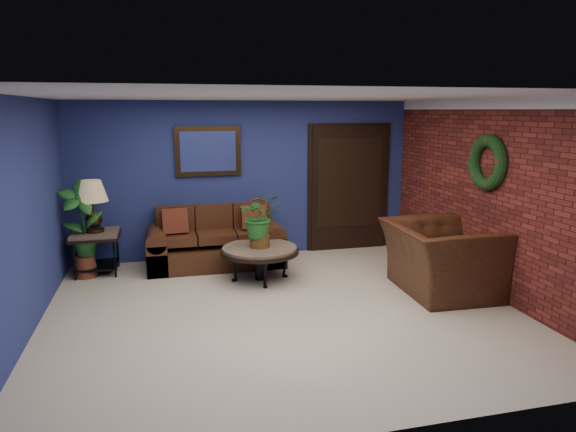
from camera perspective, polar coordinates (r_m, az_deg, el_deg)
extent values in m
plane|color=beige|center=(6.25, -0.64, -10.41)|extent=(5.50, 5.50, 0.00)
cube|color=navy|center=(8.32, -4.67, 4.04)|extent=(5.50, 0.04, 2.50)
cube|color=navy|center=(5.91, -27.58, -0.39)|extent=(0.04, 5.00, 2.50)
cube|color=maroon|center=(7.05, 21.66, 1.87)|extent=(0.04, 5.00, 2.50)
cube|color=white|center=(5.79, -0.69, 13.16)|extent=(5.50, 5.00, 0.02)
cube|color=white|center=(6.94, 22.19, 11.50)|extent=(0.03, 5.00, 0.14)
cube|color=#3C2A14|center=(8.15, -8.87, 7.11)|extent=(1.02, 0.06, 0.77)
cube|color=black|center=(8.77, 6.75, 3.08)|extent=(1.44, 0.06, 2.18)
torus|color=black|center=(7.00, 21.29, 5.56)|extent=(0.16, 0.72, 0.72)
cube|color=#472714|center=(7.98, -7.99, -4.31)|extent=(2.05, 0.88, 0.34)
cube|color=#472714|center=(8.21, -8.29, -1.65)|extent=(1.75, 0.24, 0.84)
cube|color=#472714|center=(7.81, -12.27, -2.45)|extent=(0.56, 0.61, 0.13)
cube|color=#472714|center=(7.84, -8.01, -2.23)|extent=(0.56, 0.61, 0.13)
cube|color=#472714|center=(7.92, -3.81, -2.00)|extent=(0.56, 0.61, 0.13)
cube|color=#472714|center=(7.92, -14.32, -4.19)|extent=(0.30, 0.88, 0.47)
cube|color=#472714|center=(8.09, -1.82, -3.49)|extent=(0.30, 0.88, 0.47)
cube|color=maroon|center=(7.79, -12.45, -0.56)|extent=(0.37, 0.11, 0.37)
cube|color=maroon|center=(7.90, -3.79, -0.13)|extent=(0.37, 0.11, 0.37)
cylinder|color=#4C4743|center=(7.20, -3.16, -3.64)|extent=(1.04, 1.04, 0.05)
cylinder|color=black|center=(7.21, -3.16, -3.91)|extent=(1.10, 1.10, 0.05)
cylinder|color=black|center=(7.27, -3.14, -5.45)|extent=(0.14, 0.14, 0.42)
cube|color=#4C4743|center=(7.94, -20.64, -1.83)|extent=(0.64, 0.64, 0.05)
cube|color=black|center=(7.95, -20.62, -2.11)|extent=(0.68, 0.68, 0.04)
cube|color=black|center=(8.06, -20.40, -5.14)|extent=(0.58, 0.58, 0.03)
cylinder|color=black|center=(7.79, -22.68, -4.51)|extent=(0.03, 0.03, 0.60)
cylinder|color=black|center=(7.72, -18.70, -4.36)|extent=(0.03, 0.03, 0.60)
cylinder|color=black|center=(8.31, -22.14, -3.50)|extent=(0.03, 0.03, 0.60)
cylinder|color=black|center=(8.24, -18.42, -3.34)|extent=(0.03, 0.03, 0.60)
cylinder|color=#3C2A14|center=(7.93, -20.67, -1.47)|extent=(0.26, 0.26, 0.05)
sphere|color=#3C2A14|center=(7.90, -20.74, -0.54)|extent=(0.24, 0.24, 0.24)
cylinder|color=#3C2A14|center=(7.86, -20.84, 0.86)|extent=(0.03, 0.03, 0.31)
cone|color=#9B865D|center=(7.83, -20.95, 2.43)|extent=(0.44, 0.44, 0.31)
cube|color=#542918|center=(8.05, -3.16, -1.87)|extent=(0.46, 0.46, 0.04)
torus|color=#542918|center=(8.16, -3.33, 0.68)|extent=(0.40, 0.07, 0.40)
cylinder|color=#542918|center=(7.92, -4.29, -3.94)|extent=(0.03, 0.03, 0.45)
cylinder|color=#542918|center=(7.96, -1.70, -3.83)|extent=(0.03, 0.03, 0.45)
cylinder|color=#542918|center=(8.26, -4.52, -3.27)|extent=(0.03, 0.03, 0.45)
cylinder|color=#542918|center=(8.30, -2.04, -3.18)|extent=(0.03, 0.03, 0.45)
imported|color=#472714|center=(7.00, 16.55, -4.55)|extent=(1.27, 1.44, 0.91)
cylinder|color=brown|center=(7.17, -3.17, -2.76)|extent=(0.28, 0.28, 0.18)
imported|color=#1B571D|center=(7.09, -3.21, 0.00)|extent=(0.56, 0.49, 0.62)
cylinder|color=brown|center=(7.34, 17.06, -6.70)|extent=(0.26, 0.26, 0.20)
imported|color=#1B571D|center=(7.24, 17.22, -4.12)|extent=(0.36, 0.31, 0.59)
cylinder|color=brown|center=(7.96, -21.58, -5.21)|extent=(0.34, 0.34, 0.30)
imported|color=#1B571D|center=(7.80, -21.95, -0.47)|extent=(0.64, 0.47, 1.15)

